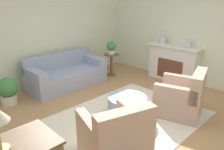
{
  "coord_description": "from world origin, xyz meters",
  "views": [
    {
      "loc": [
        -2.85,
        -2.49,
        2.25
      ],
      "look_at": [
        0.15,
        0.55,
        0.75
      ],
      "focal_mm": 35.0,
      "sensor_mm": 36.0,
      "label": 1
    }
  ],
  "objects_px": {
    "ottoman_table": "(127,104)",
    "side_table": "(111,61)",
    "potted_plant_on_side_table": "(111,47)",
    "vase_mantel_far": "(188,44)",
    "armchair_left": "(115,139)",
    "armchair_right": "(182,98)",
    "couch": "(66,74)",
    "vase_mantel_near": "(163,40)",
    "potted_plant_floor": "(8,90)"
  },
  "relations": [
    {
      "from": "vase_mantel_far",
      "to": "potted_plant_floor",
      "type": "xyz_separation_m",
      "value": [
        -3.96,
        2.14,
        -0.76
      ]
    },
    {
      "from": "ottoman_table",
      "to": "potted_plant_on_side_table",
      "type": "bearing_deg",
      "value": 52.58
    },
    {
      "from": "side_table",
      "to": "potted_plant_on_side_table",
      "type": "relative_size",
      "value": 1.74
    },
    {
      "from": "vase_mantel_far",
      "to": "potted_plant_on_side_table",
      "type": "height_order",
      "value": "vase_mantel_far"
    },
    {
      "from": "vase_mantel_far",
      "to": "vase_mantel_near",
      "type": "bearing_deg",
      "value": 90.0
    },
    {
      "from": "vase_mantel_far",
      "to": "ottoman_table",
      "type": "bearing_deg",
      "value": -177.9
    },
    {
      "from": "potted_plant_on_side_table",
      "to": "potted_plant_floor",
      "type": "xyz_separation_m",
      "value": [
        -3.02,
        0.2,
        -0.53
      ]
    },
    {
      "from": "side_table",
      "to": "potted_plant_on_side_table",
      "type": "xyz_separation_m",
      "value": [
        0.0,
        0.0,
        0.43
      ]
    },
    {
      "from": "couch",
      "to": "potted_plant_on_side_table",
      "type": "distance_m",
      "value": 1.6
    },
    {
      "from": "armchair_right",
      "to": "potted_plant_floor",
      "type": "xyz_separation_m",
      "value": [
        -2.34,
        2.93,
        -0.01
      ]
    },
    {
      "from": "side_table",
      "to": "vase_mantel_far",
      "type": "relative_size",
      "value": 3.12
    },
    {
      "from": "side_table",
      "to": "potted_plant_floor",
      "type": "xyz_separation_m",
      "value": [
        -3.02,
        0.2,
        -0.1
      ]
    },
    {
      "from": "vase_mantel_near",
      "to": "potted_plant_on_side_table",
      "type": "bearing_deg",
      "value": 129.05
    },
    {
      "from": "vase_mantel_far",
      "to": "potted_plant_floor",
      "type": "relative_size",
      "value": 0.34
    },
    {
      "from": "ottoman_table",
      "to": "vase_mantel_far",
      "type": "height_order",
      "value": "vase_mantel_far"
    },
    {
      "from": "armchair_left",
      "to": "potted_plant_floor",
      "type": "bearing_deg",
      "value": 98.0
    },
    {
      "from": "potted_plant_on_side_table",
      "to": "potted_plant_floor",
      "type": "distance_m",
      "value": 3.08
    },
    {
      "from": "ottoman_table",
      "to": "potted_plant_floor",
      "type": "distance_m",
      "value": 2.67
    },
    {
      "from": "couch",
      "to": "armchair_right",
      "type": "relative_size",
      "value": 1.92
    },
    {
      "from": "armchair_left",
      "to": "armchair_right",
      "type": "bearing_deg",
      "value": 0.0
    },
    {
      "from": "couch",
      "to": "ottoman_table",
      "type": "relative_size",
      "value": 2.63
    },
    {
      "from": "ottoman_table",
      "to": "side_table",
      "type": "height_order",
      "value": "side_table"
    },
    {
      "from": "armchair_right",
      "to": "vase_mantel_far",
      "type": "height_order",
      "value": "vase_mantel_far"
    },
    {
      "from": "couch",
      "to": "ottoman_table",
      "type": "distance_m",
      "value": 2.29
    },
    {
      "from": "ottoman_table",
      "to": "potted_plant_on_side_table",
      "type": "xyz_separation_m",
      "value": [
        1.55,
        2.03,
        0.6
      ]
    },
    {
      "from": "armchair_left",
      "to": "armchair_right",
      "type": "xyz_separation_m",
      "value": [
        1.92,
        0.0,
        0.0
      ]
    },
    {
      "from": "couch",
      "to": "side_table",
      "type": "relative_size",
      "value": 3.06
    },
    {
      "from": "armchair_left",
      "to": "side_table",
      "type": "height_order",
      "value": "armchair_left"
    },
    {
      "from": "couch",
      "to": "vase_mantel_near",
      "type": "xyz_separation_m",
      "value": [
        2.42,
        -1.41,
        0.81
      ]
    },
    {
      "from": "couch",
      "to": "armchair_right",
      "type": "height_order",
      "value": "armchair_right"
    },
    {
      "from": "armchair_right",
      "to": "potted_plant_floor",
      "type": "relative_size",
      "value": 1.69
    },
    {
      "from": "potted_plant_on_side_table",
      "to": "vase_mantel_far",
      "type": "bearing_deg",
      "value": -64.21
    },
    {
      "from": "couch",
      "to": "ottoman_table",
      "type": "height_order",
      "value": "couch"
    },
    {
      "from": "armchair_right",
      "to": "potted_plant_on_side_table",
      "type": "relative_size",
      "value": 2.76
    },
    {
      "from": "armchair_left",
      "to": "ottoman_table",
      "type": "bearing_deg",
      "value": 33.63
    },
    {
      "from": "armchair_left",
      "to": "potted_plant_on_side_table",
      "type": "height_order",
      "value": "potted_plant_on_side_table"
    },
    {
      "from": "armchair_left",
      "to": "side_table",
      "type": "xyz_separation_m",
      "value": [
        2.61,
        2.74,
        0.09
      ]
    },
    {
      "from": "couch",
      "to": "vase_mantel_far",
      "type": "relative_size",
      "value": 9.54
    },
    {
      "from": "potted_plant_floor",
      "to": "armchair_right",
      "type": "bearing_deg",
      "value": -51.44
    },
    {
      "from": "potted_plant_on_side_table",
      "to": "potted_plant_floor",
      "type": "height_order",
      "value": "potted_plant_on_side_table"
    },
    {
      "from": "couch",
      "to": "armchair_left",
      "type": "bearing_deg",
      "value": -110.78
    },
    {
      "from": "side_table",
      "to": "armchair_right",
      "type": "bearing_deg",
      "value": -104.11
    },
    {
      "from": "vase_mantel_near",
      "to": "potted_plant_floor",
      "type": "relative_size",
      "value": 0.39
    },
    {
      "from": "armchair_left",
      "to": "ottoman_table",
      "type": "xyz_separation_m",
      "value": [
        1.06,
        0.7,
        -0.08
      ]
    },
    {
      "from": "armchair_left",
      "to": "side_table",
      "type": "relative_size",
      "value": 1.59
    },
    {
      "from": "side_table",
      "to": "ottoman_table",
      "type": "bearing_deg",
      "value": -127.42
    },
    {
      "from": "ottoman_table",
      "to": "vase_mantel_near",
      "type": "distance_m",
      "value": 2.77
    },
    {
      "from": "potted_plant_on_side_table",
      "to": "couch",
      "type": "bearing_deg",
      "value": 170.22
    },
    {
      "from": "side_table",
      "to": "vase_mantel_near",
      "type": "xyz_separation_m",
      "value": [
        0.94,
        -1.16,
        0.67
      ]
    },
    {
      "from": "ottoman_table",
      "to": "vase_mantel_near",
      "type": "bearing_deg",
      "value": 19.37
    }
  ]
}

